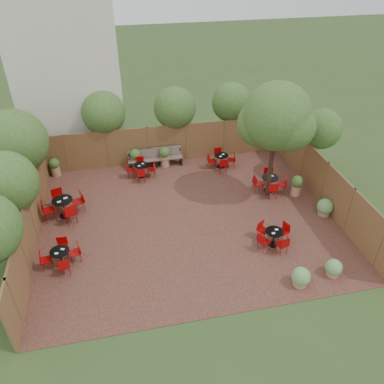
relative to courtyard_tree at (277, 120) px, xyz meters
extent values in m
plane|color=#354F23|center=(-3.86, -0.95, -3.69)|extent=(80.00, 80.00, 0.00)
cube|color=#321814|center=(-3.86, -0.95, -3.68)|extent=(12.00, 10.00, 0.02)
cube|color=brown|center=(-3.86, 4.05, -2.69)|extent=(12.00, 0.08, 2.00)
cube|color=brown|center=(-9.86, -0.95, -2.69)|extent=(0.08, 10.00, 2.00)
cube|color=brown|center=(2.14, -0.95, -2.69)|extent=(0.08, 10.00, 2.00)
cube|color=silver|center=(-8.36, 7.05, 0.31)|extent=(5.00, 4.00, 8.00)
sphere|color=#34591D|center=(-10.46, 2.05, -0.88)|extent=(2.67, 2.67, 2.67)
sphere|color=#34591D|center=(-10.36, -0.95, -1.00)|extent=(2.28, 2.28, 2.28)
sphere|color=#34591D|center=(-6.86, 4.75, -1.05)|extent=(2.11, 2.11, 2.11)
sphere|color=#34591D|center=(-3.36, 4.65, -1.05)|extent=(2.11, 2.11, 2.11)
sphere|color=#34591D|center=(-0.36, 4.85, -1.08)|extent=(2.03, 2.03, 2.03)
sphere|color=#34591D|center=(2.74, 1.05, -1.14)|extent=(1.83, 1.83, 1.83)
cylinder|color=black|center=(0.01, 0.01, -1.65)|extent=(0.22, 0.22, 4.02)
sphere|color=#34591D|center=(0.01, 0.01, 0.16)|extent=(2.79, 2.79, 2.79)
sphere|color=#34591D|center=(-0.49, 0.41, -0.28)|extent=(1.95, 1.95, 1.95)
sphere|color=#34591D|center=(0.41, -0.39, -0.12)|extent=(2.04, 2.04, 2.04)
cube|color=brown|center=(-5.21, 3.60, -3.24)|extent=(1.48, 0.48, 0.05)
cube|color=brown|center=(-5.21, 3.79, -2.98)|extent=(1.47, 0.15, 0.44)
cube|color=black|center=(-5.88, 3.60, -3.47)|extent=(0.07, 0.44, 0.39)
cube|color=black|center=(-4.55, 3.60, -3.47)|extent=(0.07, 0.44, 0.39)
cube|color=brown|center=(-3.98, 3.60, -3.23)|extent=(1.53, 0.48, 0.05)
cube|color=brown|center=(-3.98, 3.80, -2.95)|extent=(1.52, 0.14, 0.46)
cube|color=black|center=(-4.67, 3.60, -3.46)|extent=(0.07, 0.46, 0.41)
cube|color=black|center=(-3.29, 3.60, -3.46)|extent=(0.07, 0.46, 0.41)
cylinder|color=black|center=(-1.36, 2.85, -3.65)|extent=(0.40, 0.40, 0.03)
cylinder|color=black|center=(-1.36, 2.85, -3.33)|extent=(0.04, 0.04, 0.63)
cylinder|color=black|center=(-1.36, 2.85, -3.01)|extent=(0.68, 0.68, 0.03)
cube|color=white|center=(-1.25, 2.92, -2.99)|extent=(0.14, 0.11, 0.01)
cube|color=white|center=(-1.45, 2.74, -2.99)|extent=(0.14, 0.11, 0.01)
cylinder|color=black|center=(-8.79, -2.61, -3.65)|extent=(0.39, 0.39, 0.03)
cylinder|color=black|center=(-8.79, -2.61, -3.33)|extent=(0.04, 0.04, 0.63)
cylinder|color=black|center=(-8.79, -2.61, -3.01)|extent=(0.68, 0.68, 0.03)
cube|color=white|center=(-8.69, -2.54, -2.99)|extent=(0.13, 0.10, 0.01)
cube|color=white|center=(-8.88, -2.72, -2.99)|extent=(0.13, 0.10, 0.01)
cylinder|color=black|center=(-8.86, 0.34, -3.65)|extent=(0.48, 0.48, 0.03)
cylinder|color=black|center=(-8.86, 0.34, -3.26)|extent=(0.05, 0.05, 0.77)
cylinder|color=black|center=(-8.86, 0.34, -2.86)|extent=(0.84, 0.84, 0.03)
cube|color=white|center=(-8.72, 0.43, -2.84)|extent=(0.19, 0.16, 0.02)
cube|color=white|center=(-8.97, 0.21, -2.84)|extent=(0.19, 0.16, 0.02)
cylinder|color=black|center=(-0.99, -3.18, -3.65)|extent=(0.39, 0.39, 0.03)
cylinder|color=black|center=(-0.99, -3.18, -3.34)|extent=(0.04, 0.04, 0.62)
cylinder|color=black|center=(-0.99, -3.18, -3.02)|extent=(0.68, 0.68, 0.03)
cube|color=white|center=(-0.88, -3.11, -3.00)|extent=(0.15, 0.13, 0.01)
cube|color=white|center=(-1.08, -3.29, -3.00)|extent=(0.15, 0.13, 0.01)
cylinder|color=black|center=(0.21, 0.31, -3.65)|extent=(0.43, 0.43, 0.03)
cylinder|color=black|center=(0.21, 0.31, -3.30)|extent=(0.05, 0.05, 0.69)
cylinder|color=black|center=(0.21, 0.31, -2.95)|extent=(0.75, 0.75, 0.03)
cube|color=white|center=(0.33, 0.39, -2.92)|extent=(0.16, 0.13, 0.01)
cube|color=white|center=(0.11, 0.19, -2.92)|extent=(0.16, 0.13, 0.01)
cylinder|color=black|center=(-5.39, 2.77, -3.65)|extent=(0.39, 0.39, 0.03)
cylinder|color=black|center=(-5.39, 2.77, -3.34)|extent=(0.04, 0.04, 0.62)
cylinder|color=black|center=(-5.39, 2.77, -3.02)|extent=(0.68, 0.68, 0.03)
cube|color=white|center=(-5.29, 2.85, -3.00)|extent=(0.14, 0.11, 0.01)
cube|color=white|center=(-5.48, 2.67, -3.00)|extent=(0.14, 0.11, 0.01)
cylinder|color=#A57952|center=(-5.58, 3.72, -3.40)|extent=(0.46, 0.46, 0.53)
sphere|color=#34591D|center=(-5.58, 3.72, -2.93)|extent=(0.55, 0.55, 0.55)
cylinder|color=#A57952|center=(-4.11, 3.61, -3.40)|extent=(0.47, 0.47, 0.54)
sphere|color=#34591D|center=(-4.11, 3.61, -2.91)|extent=(0.56, 0.56, 0.56)
cylinder|color=#A57952|center=(-9.47, 3.75, -3.42)|extent=(0.42, 0.42, 0.49)
sphere|color=#34591D|center=(-9.47, 3.75, -2.99)|extent=(0.51, 0.51, 0.51)
cylinder|color=#A57952|center=(1.27, -0.24, -3.41)|extent=(0.45, 0.45, 0.51)
sphere|color=#34591D|center=(1.27, -0.24, -2.95)|extent=(0.54, 0.54, 0.54)
cylinder|color=#A57952|center=(0.46, -5.06, -3.57)|extent=(0.43, 0.43, 0.20)
sphere|color=#5B934C|center=(0.46, -5.06, -3.32)|extent=(0.59, 0.59, 0.59)
cylinder|color=#A57952|center=(-0.85, -5.24, -3.56)|extent=(0.47, 0.47, 0.21)
sphere|color=#5B934C|center=(-0.85, -5.24, -3.29)|extent=(0.64, 0.64, 0.64)
cylinder|color=#A57952|center=(1.84, -1.83, -3.55)|extent=(0.50, 0.50, 0.23)
sphere|color=#5B934C|center=(1.84, -1.83, -3.27)|extent=(0.68, 0.68, 0.68)
camera|label=1|loc=(-6.30, -13.26, 6.33)|focal=35.87mm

